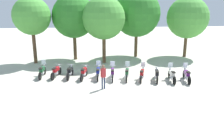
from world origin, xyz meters
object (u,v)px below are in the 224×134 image
(motorcycle_3, at_px, (84,73))
(motorcycle_7, at_px, (142,74))
(motorcycle_9, at_px, (172,75))
(motorcycle_4, at_px, (98,72))
(motorcycle_8, at_px, (157,74))
(person_0, at_px, (103,75))
(motorcycle_2, at_px, (70,72))
(tree_0, at_px, (32,16))
(motorcycle_10, at_px, (187,75))
(motorcycle_6, at_px, (127,73))
(tree_2, at_px, (104,18))
(motorcycle_5, at_px, (112,73))
(motorcycle_0, at_px, (42,71))
(tree_4, at_px, (188,18))
(motorcycle_1, at_px, (56,71))
(tree_3, at_px, (137,13))
(tree_1, at_px, (74,16))

(motorcycle_3, xyz_separation_m, motorcycle_7, (4.66, -0.89, 0.01))
(motorcycle_9, bearing_deg, motorcycle_4, 83.16)
(motorcycle_8, relative_size, person_0, 1.20)
(motorcycle_2, xyz_separation_m, tree_0, (-3.93, 5.13, 4.23))
(motorcycle_2, distance_m, motorcycle_10, 9.47)
(motorcycle_6, bearing_deg, motorcycle_2, 90.52)
(motorcycle_6, distance_m, tree_2, 7.05)
(motorcycle_9, bearing_deg, motorcycle_8, 83.94)
(motorcycle_6, bearing_deg, motorcycle_7, -94.73)
(motorcycle_5, bearing_deg, person_0, 163.56)
(motorcycle_3, relative_size, motorcycle_4, 0.99)
(motorcycle_2, height_order, motorcycle_10, motorcycle_10)
(person_0, distance_m, tree_0, 10.99)
(motorcycle_0, bearing_deg, motorcycle_5, -97.47)
(motorcycle_5, xyz_separation_m, motorcycle_7, (2.33, -0.51, 0.00))
(motorcycle_8, relative_size, tree_0, 0.33)
(person_0, bearing_deg, tree_4, 120.33)
(motorcycle_8, height_order, tree_4, tree_4)
(motorcycle_1, distance_m, motorcycle_4, 3.54)
(motorcycle_6, xyz_separation_m, tree_2, (-1.54, 5.58, 4.03))
(motorcycle_9, xyz_separation_m, tree_0, (-12.06, 6.78, 4.22))
(motorcycle_6, bearing_deg, motorcycle_4, 90.49)
(motorcycle_1, relative_size, tree_0, 0.32)
(motorcycle_9, xyz_separation_m, tree_4, (4.36, 8.21, 3.88))
(motorcycle_3, height_order, motorcycle_9, motorcycle_9)
(motorcycle_5, xyz_separation_m, motorcycle_9, (4.65, -0.91, 0.00))
(motorcycle_4, xyz_separation_m, tree_0, (-6.25, 5.59, 4.22))
(motorcycle_2, bearing_deg, tree_0, 45.25)
(tree_3, bearing_deg, motorcycle_6, -105.62)
(tree_3, bearing_deg, motorcycle_7, -97.37)
(motorcycle_0, height_order, person_0, person_0)
(tree_3, bearing_deg, motorcycle_5, -113.44)
(motorcycle_8, distance_m, person_0, 4.63)
(motorcycle_10, xyz_separation_m, tree_0, (-13.23, 6.92, 4.22))
(motorcycle_1, relative_size, person_0, 1.19)
(tree_2, bearing_deg, motorcycle_3, -111.20)
(tree_4, bearing_deg, tree_3, 173.94)
(motorcycle_0, height_order, motorcycle_1, motorcycle_0)
(motorcycle_2, bearing_deg, tree_4, -54.47)
(tree_2, bearing_deg, motorcycle_1, -133.54)
(motorcycle_4, relative_size, motorcycle_9, 1.00)
(motorcycle_5, height_order, tree_4, tree_4)
(motorcycle_0, height_order, motorcycle_6, same)
(motorcycle_7, relative_size, tree_2, 0.31)
(motorcycle_4, relative_size, person_0, 1.21)
(motorcycle_4, bearing_deg, motorcycle_2, 84.01)
(motorcycle_10, relative_size, tree_2, 0.33)
(tree_1, bearing_deg, tree_3, 6.20)
(motorcycle_0, height_order, tree_3, tree_3)
(motorcycle_2, xyz_separation_m, motorcycle_5, (3.49, -0.74, 0.01))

